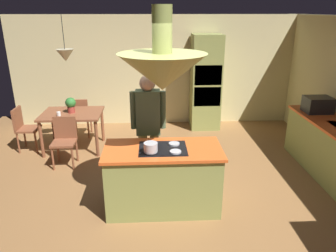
{
  "coord_description": "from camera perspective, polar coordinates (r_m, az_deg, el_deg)",
  "views": [
    {
      "loc": [
        -0.13,
        -4.07,
        2.64
      ],
      "look_at": [
        0.1,
        0.4,
        1.0
      ],
      "focal_mm": 33.95,
      "sensor_mm": 36.0,
      "label": 1
    }
  ],
  "objects": [
    {
      "name": "microwave_on_counter",
      "position": [
        6.31,
        25.31,
        3.49
      ],
      "size": [
        0.46,
        0.36,
        0.28
      ],
      "primitive_type": "cube",
      "color": "#232326",
      "rests_on": "counter_run_right"
    },
    {
      "name": "pendant_light_over_table",
      "position": [
        6.22,
        -17.94,
        11.99
      ],
      "size": [
        0.32,
        0.32,
        0.82
      ],
      "color": "beige"
    },
    {
      "name": "dining_table",
      "position": [
        6.48,
        -16.82,
        1.48
      ],
      "size": [
        1.14,
        0.89,
        0.76
      ],
      "color": "brown",
      "rests_on": "ground"
    },
    {
      "name": "kitchen_island",
      "position": [
        4.44,
        -0.9,
        -9.31
      ],
      "size": [
        1.59,
        0.78,
        0.92
      ],
      "color": "#8C934C",
      "rests_on": "ground"
    },
    {
      "name": "cup_on_table",
      "position": [
        6.28,
        -19.02,
        2.02
      ],
      "size": [
        0.07,
        0.07,
        0.09
      ],
      "primitive_type": "cylinder",
      "color": "white",
      "rests_on": "dining_table"
    },
    {
      "name": "wall_back",
      "position": [
        7.64,
        -1.95,
        9.83
      ],
      "size": [
        6.8,
        0.1,
        2.55
      ],
      "primitive_type": "cube",
      "color": "beige",
      "rests_on": "ground"
    },
    {
      "name": "range_hood",
      "position": [
        3.93,
        -1.02,
        10.07
      ],
      "size": [
        1.1,
        1.1,
        1.0
      ],
      "color": "#8C934C"
    },
    {
      "name": "potted_plant_on_table",
      "position": [
        6.42,
        -17.07,
        3.76
      ],
      "size": [
        0.2,
        0.2,
        0.3
      ],
      "color": "#99382D",
      "rests_on": "dining_table"
    },
    {
      "name": "oven_tower",
      "position": [
        7.39,
        6.78,
        7.74
      ],
      "size": [
        0.66,
        0.62,
        2.15
      ],
      "color": "#8C934C",
      "rests_on": "ground"
    },
    {
      "name": "cooking_pot_on_cooktop",
      "position": [
        4.09,
        -3.12,
        -3.83
      ],
      "size": [
        0.18,
        0.18,
        0.12
      ],
      "primitive_type": "cylinder",
      "color": "#B2B2B7",
      "rests_on": "kitchen_island"
    },
    {
      "name": "person_at_island",
      "position": [
        4.81,
        -3.55,
        0.39
      ],
      "size": [
        0.53,
        0.24,
        1.76
      ],
      "color": "tan",
      "rests_on": "ground"
    },
    {
      "name": "chair_at_corner",
      "position": [
        6.82,
        -24.45,
        0.01
      ],
      "size": [
        0.4,
        0.4,
        0.87
      ],
      "rotation": [
        0.0,
        0.0,
        1.57
      ],
      "color": "brown",
      "rests_on": "ground"
    },
    {
      "name": "chair_by_back_wall",
      "position": [
        7.14,
        -15.5,
        1.97
      ],
      "size": [
        0.4,
        0.4,
        0.87
      ],
      "rotation": [
        0.0,
        0.0,
        3.14
      ],
      "color": "brown",
      "rests_on": "ground"
    },
    {
      "name": "counter_run_right",
      "position": [
        5.95,
        27.38,
        -3.76
      ],
      "size": [
        0.73,
        2.25,
        0.9
      ],
      "color": "#8C934C",
      "rests_on": "ground"
    },
    {
      "name": "chair_facing_island",
      "position": [
        5.93,
        -18.09,
        -2.03
      ],
      "size": [
        0.4,
        0.4,
        0.87
      ],
      "color": "brown",
      "rests_on": "ground"
    },
    {
      "name": "ground",
      "position": [
        4.85,
        -0.96,
        -12.84
      ],
      "size": [
        8.16,
        8.16,
        0.0
      ],
      "primitive_type": "plane",
      "color": "olive"
    }
  ]
}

